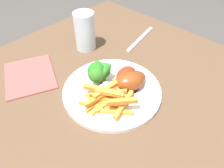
{
  "coord_description": "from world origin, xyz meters",
  "views": [
    {
      "loc": [
        0.26,
        0.34,
        1.18
      ],
      "look_at": [
        -0.04,
        0.06,
        0.78
      ],
      "focal_mm": 33.99,
      "sensor_mm": 36.0,
      "label": 1
    }
  ],
  "objects_px": {
    "broccoli_floret_front": "(103,70)",
    "chicken_drumstick_far": "(130,79)",
    "carrot_fries_pile": "(109,98)",
    "dinner_plate": "(112,91)",
    "broccoli_floret_back": "(96,74)",
    "chicken_drumstick_near": "(125,77)",
    "fork": "(140,39)",
    "chicken_drumstick_extra": "(128,82)",
    "dining_table": "(91,116)",
    "broccoli_floret_middle": "(97,72)",
    "water_glass": "(85,31)"
  },
  "relations": [
    {
      "from": "dining_table",
      "to": "chicken_drumstick_near",
      "type": "xyz_separation_m",
      "value": [
        -0.08,
        0.07,
        0.16
      ]
    },
    {
      "from": "chicken_drumstick_near",
      "to": "fork",
      "type": "height_order",
      "value": "chicken_drumstick_near"
    },
    {
      "from": "dining_table",
      "to": "carrot_fries_pile",
      "type": "xyz_separation_m",
      "value": [
        0.0,
        0.09,
        0.15
      ]
    },
    {
      "from": "dinner_plate",
      "to": "chicken_drumstick_far",
      "type": "height_order",
      "value": "chicken_drumstick_far"
    },
    {
      "from": "dining_table",
      "to": "water_glass",
      "type": "height_order",
      "value": "water_glass"
    },
    {
      "from": "carrot_fries_pile",
      "to": "chicken_drumstick_far",
      "type": "height_order",
      "value": "carrot_fries_pile"
    },
    {
      "from": "dinner_plate",
      "to": "broccoli_floret_back",
      "type": "distance_m",
      "value": 0.07
    },
    {
      "from": "fork",
      "to": "dinner_plate",
      "type": "bearing_deg",
      "value": 11.4
    },
    {
      "from": "dining_table",
      "to": "broccoli_floret_back",
      "type": "distance_m",
      "value": 0.18
    },
    {
      "from": "dinner_plate",
      "to": "broccoli_floret_front",
      "type": "height_order",
      "value": "broccoli_floret_front"
    },
    {
      "from": "chicken_drumstick_near",
      "to": "broccoli_floret_front",
      "type": "bearing_deg",
      "value": -57.83
    },
    {
      "from": "dining_table",
      "to": "chicken_drumstick_extra",
      "type": "distance_m",
      "value": 0.2
    },
    {
      "from": "chicken_drumstick_extra",
      "to": "broccoli_floret_front",
      "type": "bearing_deg",
      "value": -72.4
    },
    {
      "from": "chicken_drumstick_near",
      "to": "chicken_drumstick_extra",
      "type": "bearing_deg",
      "value": 62.89
    },
    {
      "from": "broccoli_floret_back",
      "to": "water_glass",
      "type": "relative_size",
      "value": 0.51
    },
    {
      "from": "broccoli_floret_front",
      "to": "carrot_fries_pile",
      "type": "relative_size",
      "value": 0.41
    },
    {
      "from": "chicken_drumstick_far",
      "to": "water_glass",
      "type": "distance_m",
      "value": 0.25
    },
    {
      "from": "dining_table",
      "to": "broccoli_floret_back",
      "type": "height_order",
      "value": "broccoli_floret_back"
    },
    {
      "from": "carrot_fries_pile",
      "to": "dinner_plate",
      "type": "bearing_deg",
      "value": -146.09
    },
    {
      "from": "broccoli_floret_middle",
      "to": "water_glass",
      "type": "relative_size",
      "value": 0.54
    },
    {
      "from": "broccoli_floret_middle",
      "to": "chicken_drumstick_near",
      "type": "bearing_deg",
      "value": 134.57
    },
    {
      "from": "chicken_drumstick_extra",
      "to": "dining_table",
      "type": "bearing_deg",
      "value": -49.64
    },
    {
      "from": "water_glass",
      "to": "chicken_drumstick_extra",
      "type": "bearing_deg",
      "value": 74.91
    },
    {
      "from": "broccoli_floret_front",
      "to": "chicken_drumstick_far",
      "type": "bearing_deg",
      "value": 118.93
    },
    {
      "from": "broccoli_floret_front",
      "to": "water_glass",
      "type": "bearing_deg",
      "value": -117.25
    },
    {
      "from": "broccoli_floret_back",
      "to": "fork",
      "type": "distance_m",
      "value": 0.3
    },
    {
      "from": "broccoli_floret_middle",
      "to": "fork",
      "type": "xyz_separation_m",
      "value": [
        -0.28,
        -0.06,
        -0.05
      ]
    },
    {
      "from": "dinner_plate",
      "to": "chicken_drumstick_near",
      "type": "xyz_separation_m",
      "value": [
        -0.04,
        0.01,
        0.03
      ]
    },
    {
      "from": "broccoli_floret_back",
      "to": "chicken_drumstick_extra",
      "type": "distance_m",
      "value": 0.09
    },
    {
      "from": "dinner_plate",
      "to": "chicken_drumstick_extra",
      "type": "distance_m",
      "value": 0.05
    },
    {
      "from": "carrot_fries_pile",
      "to": "broccoli_floret_middle",
      "type": "bearing_deg",
      "value": -112.99
    },
    {
      "from": "broccoli_floret_front",
      "to": "chicken_drumstick_far",
      "type": "height_order",
      "value": "broccoli_floret_front"
    },
    {
      "from": "dinner_plate",
      "to": "broccoli_floret_front",
      "type": "relative_size",
      "value": 4.53
    },
    {
      "from": "dinner_plate",
      "to": "chicken_drumstick_near",
      "type": "distance_m",
      "value": 0.05
    },
    {
      "from": "chicken_drumstick_near",
      "to": "chicken_drumstick_extra",
      "type": "relative_size",
      "value": 0.98
    },
    {
      "from": "broccoli_floret_middle",
      "to": "chicken_drumstick_far",
      "type": "xyz_separation_m",
      "value": [
        -0.06,
        0.07,
        -0.02
      ]
    },
    {
      "from": "broccoli_floret_middle",
      "to": "carrot_fries_pile",
      "type": "relative_size",
      "value": 0.47
    },
    {
      "from": "dinner_plate",
      "to": "broccoli_floret_back",
      "type": "height_order",
      "value": "broccoli_floret_back"
    },
    {
      "from": "dinner_plate",
      "to": "chicken_drumstick_far",
      "type": "xyz_separation_m",
      "value": [
        -0.05,
        0.02,
        0.03
      ]
    },
    {
      "from": "broccoli_floret_front",
      "to": "dining_table",
      "type": "bearing_deg",
      "value": -15.57
    },
    {
      "from": "dinner_plate",
      "to": "broccoli_floret_front",
      "type": "xyz_separation_m",
      "value": [
        -0.01,
        -0.04,
        0.04
      ]
    },
    {
      "from": "dining_table",
      "to": "chicken_drumstick_extra",
      "type": "height_order",
      "value": "chicken_drumstick_extra"
    },
    {
      "from": "fork",
      "to": "water_glass",
      "type": "distance_m",
      "value": 0.21
    },
    {
      "from": "broccoli_floret_middle",
      "to": "dinner_plate",
      "type": "bearing_deg",
      "value": 102.81
    },
    {
      "from": "dining_table",
      "to": "broccoli_floret_middle",
      "type": "height_order",
      "value": "broccoli_floret_middle"
    },
    {
      "from": "broccoli_floret_middle",
      "to": "chicken_drumstick_near",
      "type": "relative_size",
      "value": 0.56
    },
    {
      "from": "broccoli_floret_front",
      "to": "chicken_drumstick_near",
      "type": "distance_m",
      "value": 0.06
    },
    {
      "from": "chicken_drumstick_extra",
      "to": "fork",
      "type": "bearing_deg",
      "value": -149.99
    },
    {
      "from": "dining_table",
      "to": "broccoli_floret_front",
      "type": "relative_size",
      "value": 16.17
    },
    {
      "from": "water_glass",
      "to": "broccoli_floret_back",
      "type": "bearing_deg",
      "value": 56.25
    }
  ]
}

